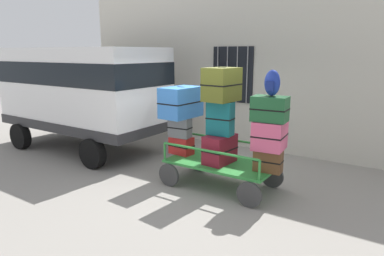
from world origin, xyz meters
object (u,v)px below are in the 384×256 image
Objects in this scene: luggage_cart at (220,167)px; suitcase_left_bottom at (181,145)px; van at (82,88)px; suitcase_midleft_bottom at (220,149)px; backpack at (272,83)px; suitcase_center_middle at (270,135)px; suitcase_midleft_middle at (220,118)px; suitcase_left_middle at (180,127)px; suitcase_left_top at (181,102)px; suitcase_midleft_top at (222,84)px; suitcase_center_top at (270,109)px; suitcase_center_bottom at (268,160)px.

suitcase_left_bottom is at bearing 177.69° from luggage_cart.
suitcase_midleft_bottom is (4.43, -0.39, -0.89)m from van.
backpack reaches higher than suitcase_midleft_bottom.
suitcase_midleft_middle is at bearing -176.31° from suitcase_center_middle.
van reaches higher than suitcase_left_middle.
backpack is at bearing -1.92° from suitcase_left_bottom.
suitcase_midleft_top is at bearing -2.57° from suitcase_left_top.
suitcase_midleft_top is (0.96, -0.05, 1.33)m from suitcase_left_bottom.
suitcase_center_top reaches higher than suitcase_midleft_bottom.
suitcase_midleft_top reaches higher than suitcase_midleft_bottom.
suitcase_center_bottom is (0.96, 0.04, -0.07)m from suitcase_midleft_bottom.
suitcase_center_top is at bearing -90.00° from suitcase_center_bottom.
van is 10.51× the size of backpack.
suitcase_left_top is 1.05m from suitcase_midleft_top.
suitcase_center_bottom is at bearing 0.42° from luggage_cart.
backpack is at bearing -64.59° from suitcase_center_bottom.
suitcase_center_bottom is at bearing -0.94° from suitcase_left_bottom.
suitcase_midleft_middle is at bearing -90.00° from suitcase_midleft_top.
suitcase_center_bottom is 1.38m from backpack.
suitcase_left_middle is 0.76× the size of suitcase_center_top.
suitcase_left_top reaches higher than suitcase_left_bottom.
suitcase_left_top is at bearing 179.21° from suitcase_center_bottom.
luggage_cart is 1.18m from suitcase_left_middle.
luggage_cart is 4.25× the size of suitcase_left_bottom.
suitcase_left_middle is 1.01m from suitcase_midleft_middle.
suitcase_left_bottom is 1.64m from suitcase_midleft_top.
van reaches higher than suitcase_midleft_bottom.
suitcase_left_top reaches higher than suitcase_midleft_middle.
van is 3.62m from suitcase_left_bottom.
suitcase_left_top is (0.00, 0.04, 0.52)m from suitcase_left_middle.
suitcase_center_bottom is (1.92, 0.01, -0.37)m from suitcase_left_middle.
suitcase_midleft_bottom reaches higher than luggage_cart.
suitcase_center_top is (0.00, -0.04, 0.94)m from suitcase_center_bottom.
suitcase_midleft_middle is at bearing -1.86° from suitcase_left_middle.
suitcase_center_middle is at bearing 1.39° from luggage_cart.
suitcase_left_top is 2.00m from backpack.
suitcase_center_middle is at bearing 90.00° from suitcase_center_top.
backpack reaches higher than suitcase_center_top.
luggage_cart is 3.43× the size of suitcase_center_top.
suitcase_left_top reaches higher than suitcase_center_top.
backpack is at bearing -72.25° from suitcase_center_middle.
suitcase_left_bottom is 0.79× the size of suitcase_midleft_middle.
suitcase_left_top is 1.27m from suitcase_midleft_bottom.
suitcase_midleft_top is at bearing -90.00° from luggage_cart.
suitcase_left_middle is at bearing -179.56° from luggage_cart.
suitcase_center_bottom is at bearing 90.00° from suitcase_center_top.
suitcase_midleft_top is (-0.00, 0.03, 1.24)m from suitcase_midleft_bottom.
backpack is at bearing 13.21° from suitcase_center_top.
suitcase_midleft_bottom is at bearing -4.07° from suitcase_left_top.
suitcase_midleft_top reaches higher than backpack.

